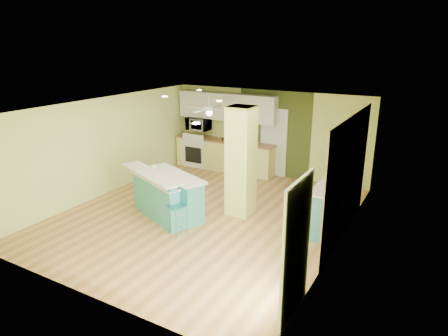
{
  "coord_description": "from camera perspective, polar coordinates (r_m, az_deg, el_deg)",
  "views": [
    {
      "loc": [
        4.55,
        -7.12,
        3.83
      ],
      "look_at": [
        0.27,
        0.4,
        1.07
      ],
      "focal_mm": 32.0,
      "sensor_mm": 36.0,
      "label": 1
    }
  ],
  "objects": [
    {
      "name": "bar_stool",
      "position": [
        8.22,
        -6.41,
        -5.13
      ],
      "size": [
        0.41,
        0.41,
        0.98
      ],
      "rotation": [
        0.0,
        0.0,
        -0.29
      ],
      "color": "teal",
      "rests_on": "floor"
    },
    {
      "name": "wall_front",
      "position": [
        6.36,
        -20.07,
        -7.4
      ],
      "size": [
        6.0,
        0.01,
        2.5
      ],
      "primitive_type": "cube",
      "color": "#DFEB7E",
      "rests_on": "floor"
    },
    {
      "name": "ceiling_fan",
      "position": [
        10.87,
        -2.13,
        8.4
      ],
      "size": [
        1.41,
        1.41,
        0.61
      ],
      "color": "silver",
      "rests_on": "ceiling"
    },
    {
      "name": "kitchen_run",
      "position": [
        12.33,
        0.09,
        1.88
      ],
      "size": [
        3.25,
        0.63,
        0.94
      ],
      "color": "#E6E578",
      "rests_on": "floor"
    },
    {
      "name": "french_door",
      "position": [
        5.79,
        10.29,
        -11.33
      ],
      "size": [
        0.04,
        1.08,
        2.1
      ],
      "primitive_type": "cube",
      "color": "silver",
      "rests_on": "floor"
    },
    {
      "name": "wall_right",
      "position": [
        7.73,
        16.4,
        -2.55
      ],
      "size": [
        0.01,
        7.0,
        2.5
      ],
      "primitive_type": "cube",
      "color": "#DFEB7E",
      "rests_on": "floor"
    },
    {
      "name": "fruit_bowl",
      "position": [
        12.15,
        0.26,
        4.09
      ],
      "size": [
        0.33,
        0.33,
        0.07
      ],
      "primitive_type": "imported",
      "rotation": [
        0.0,
        0.0,
        0.27
      ],
      "color": "#332115",
      "rests_on": "kitchen_run"
    },
    {
      "name": "side_counter",
      "position": [
        8.71,
        15.15,
        -5.42
      ],
      "size": [
        0.66,
        1.56,
        1.0
      ],
      "color": "teal",
      "rests_on": "floor"
    },
    {
      "name": "ceiling",
      "position": [
        8.56,
        -2.93,
        8.76
      ],
      "size": [
        6.0,
        7.0,
        0.01
      ],
      "primitive_type": "cube",
      "color": "white",
      "rests_on": "wall_back"
    },
    {
      "name": "pendant_lamp",
      "position": [
        8.33,
        15.65,
        3.52
      ],
      "size": [
        0.14,
        0.14,
        0.69
      ],
      "color": "silver",
      "rests_on": "ceiling"
    },
    {
      "name": "floor",
      "position": [
        9.28,
        -2.69,
        -6.74
      ],
      "size": [
        6.0,
        7.0,
        0.01
      ],
      "primitive_type": "cube",
      "color": "#9F6E37",
      "rests_on": "ground"
    },
    {
      "name": "peninsula",
      "position": [
        9.14,
        -8.15,
        -3.78
      ],
      "size": [
        2.22,
        1.76,
        1.11
      ],
      "rotation": [
        0.0,
        0.0,
        -0.4
      ],
      "color": "teal",
      "rests_on": "floor"
    },
    {
      "name": "olive_accent",
      "position": [
        11.76,
        7.19,
        4.87
      ],
      "size": [
        2.2,
        0.02,
        2.5
      ],
      "primitive_type": "cube",
      "color": "#414C1E",
      "rests_on": "floor"
    },
    {
      "name": "column",
      "position": [
        8.94,
        2.44,
        0.9
      ],
      "size": [
        0.55,
        0.55,
        2.5
      ],
      "primitive_type": "cube",
      "color": "#D7E56A",
      "rests_on": "floor"
    },
    {
      "name": "interior_door",
      "position": [
        11.79,
        7.09,
        3.66
      ],
      "size": [
        0.82,
        0.05,
        2.0
      ],
      "primitive_type": "cube",
      "color": "silver",
      "rests_on": "floor"
    },
    {
      "name": "wall_decor",
      "position": [
        8.4,
        17.62,
        1.08
      ],
      "size": [
        0.03,
        0.9,
        0.7
      ],
      "primitive_type": "cube",
      "color": "brown",
      "rests_on": "wood_panel"
    },
    {
      "name": "microwave",
      "position": [
        12.61,
        -3.69,
        6.31
      ],
      "size": [
        0.7,
        0.48,
        0.39
      ],
      "primitive_type": "imported",
      "color": "white",
      "rests_on": "wall_back"
    },
    {
      "name": "canister",
      "position": [
        9.24,
        -10.01,
        -0.12
      ],
      "size": [
        0.13,
        0.13,
        0.17
      ],
      "primitive_type": "cylinder",
      "color": "yellow",
      "rests_on": "peninsula"
    },
    {
      "name": "wood_panel",
      "position": [
        8.29,
        17.28,
        -1.27
      ],
      "size": [
        0.02,
        3.4,
        2.5
      ],
      "primitive_type": "cube",
      "color": "#886B4D",
      "rests_on": "floor"
    },
    {
      "name": "upper_cabinets",
      "position": [
        12.12,
        0.37,
        8.76
      ],
      "size": [
        3.2,
        0.34,
        0.8
      ],
      "primitive_type": "cube",
      "color": "silver",
      "rests_on": "wall_back"
    },
    {
      "name": "stove",
      "position": [
        12.8,
        -3.64,
        2.39
      ],
      "size": [
        0.76,
        0.66,
        1.08
      ],
      "color": "silver",
      "rests_on": "floor"
    },
    {
      "name": "wall_back",
      "position": [
        11.85,
        6.32,
        5.0
      ],
      "size": [
        6.0,
        0.01,
        2.5
      ],
      "primitive_type": "cube",
      "color": "#DFEB7E",
      "rests_on": "floor"
    },
    {
      "name": "wall_left",
      "position": [
        10.7,
        -16.56,
        2.99
      ],
      "size": [
        0.01,
        7.0,
        2.5
      ],
      "primitive_type": "cube",
      "color": "#DFEB7E",
      "rests_on": "floor"
    }
  ]
}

